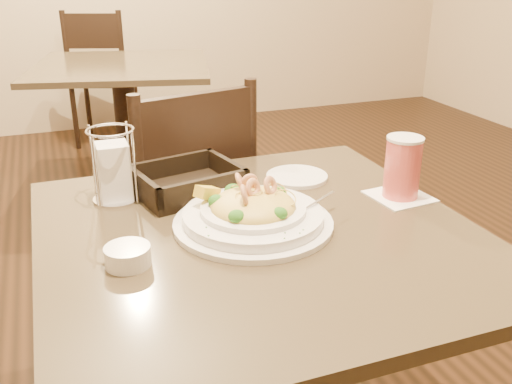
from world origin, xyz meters
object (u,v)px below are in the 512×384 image
object	(u,v)px
dining_chair_near	(181,214)
napkin_caddy	(114,170)
main_table	(259,321)
bread_basket	(187,184)
background_table	(125,106)
dining_chair_far	(101,74)
butter_ramekin	(128,256)
drink_glass	(403,168)
pasta_bowl	(253,213)
side_plate	(297,177)

from	to	relation	value
dining_chair_near	napkin_caddy	world-z (taller)	dining_chair_near
main_table	bread_basket	xyz separation A→B (m)	(-0.09, 0.25, 0.25)
background_table	napkin_caddy	world-z (taller)	napkin_caddy
dining_chair_near	bread_basket	size ratio (longest dim) A/B	3.40
dining_chair_far	napkin_caddy	bearing A→B (deg)	103.74
main_table	background_table	distance (m)	2.10
butter_ramekin	dining_chair_near	bearing A→B (deg)	69.54
dining_chair_far	drink_glass	size ratio (longest dim) A/B	6.22
dining_chair_near	drink_glass	distance (m)	0.77
background_table	dining_chair_far	size ratio (longest dim) A/B	1.16
napkin_caddy	dining_chair_near	bearing A→B (deg)	56.98
butter_ramekin	background_table	bearing A→B (deg)	82.32
drink_glass	butter_ramekin	size ratio (longest dim) A/B	1.73
pasta_bowl	bread_basket	world-z (taller)	pasta_bowl
dining_chair_near	pasta_bowl	size ratio (longest dim) A/B	2.49
bread_basket	napkin_caddy	bearing A→B (deg)	174.38
drink_glass	dining_chair_far	bearing A→B (deg)	97.32
dining_chair_far	bread_basket	world-z (taller)	dining_chair_far
side_plate	pasta_bowl	bearing A→B (deg)	-132.40
dining_chair_far	drink_glass	world-z (taller)	dining_chair_far
main_table	napkin_caddy	xyz separation A→B (m)	(-0.26, 0.27, 0.30)
bread_basket	side_plate	bearing A→B (deg)	-1.22
pasta_bowl	drink_glass	world-z (taller)	drink_glass
pasta_bowl	butter_ramekin	bearing A→B (deg)	-164.86
side_plate	butter_ramekin	xyz separation A→B (m)	(-0.48, -0.30, 0.01)
drink_glass	napkin_caddy	xyz separation A→B (m)	(-0.64, 0.22, 0.00)
pasta_bowl	drink_glass	xyz separation A→B (m)	(0.38, 0.02, 0.04)
main_table	pasta_bowl	bearing A→B (deg)	102.39
bread_basket	pasta_bowl	bearing A→B (deg)	-69.56
butter_ramekin	main_table	bearing A→B (deg)	9.91
bread_basket	butter_ramekin	xyz separation A→B (m)	(-0.19, -0.30, -0.00)
dining_chair_far	butter_ramekin	distance (m)	3.14
bread_basket	dining_chair_near	bearing A→B (deg)	80.60
main_table	drink_glass	world-z (taller)	drink_glass
pasta_bowl	napkin_caddy	distance (m)	0.36
background_table	dining_chair_far	bearing A→B (deg)	91.12
main_table	butter_ramekin	size ratio (longest dim) A/B	10.42
side_plate	napkin_caddy	bearing A→B (deg)	177.16
side_plate	butter_ramekin	size ratio (longest dim) A/B	1.84
bread_basket	napkin_caddy	world-z (taller)	napkin_caddy
dining_chair_near	main_table	bearing A→B (deg)	79.15
background_table	side_plate	size ratio (longest dim) A/B	6.81
bread_basket	side_plate	distance (m)	0.29
background_table	butter_ramekin	world-z (taller)	butter_ramekin
napkin_caddy	side_plate	world-z (taller)	napkin_caddy
background_table	pasta_bowl	size ratio (longest dim) A/B	2.90
butter_ramekin	dining_chair_far	bearing A→B (deg)	85.03
dining_chair_near	butter_ramekin	distance (m)	0.76
background_table	dining_chair_near	world-z (taller)	dining_chair_near
main_table	pasta_bowl	world-z (taller)	pasta_bowl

